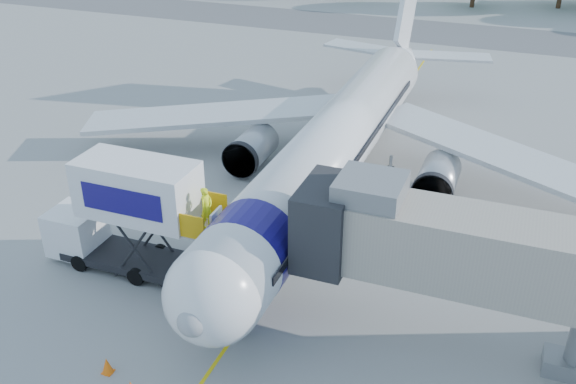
% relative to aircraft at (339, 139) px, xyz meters
% --- Properties ---
extents(ground, '(160.00, 160.00, 0.00)m').
position_rel_aircraft_xyz_m(ground, '(0.00, -4.12, -2.95)').
color(ground, gray).
rests_on(ground, ground).
extents(guidance_line, '(0.15, 70.00, 0.01)m').
position_rel_aircraft_xyz_m(guidance_line, '(0.00, -4.12, -2.94)').
color(guidance_line, yellow).
rests_on(guidance_line, ground).
extents(taxiway_strip, '(120.00, 10.00, 0.01)m').
position_rel_aircraft_xyz_m(taxiway_strip, '(0.00, 37.88, -2.94)').
color(taxiway_strip, '#59595B').
rests_on(taxiway_strip, ground).
extents(aircraft, '(34.17, 37.73, 11.35)m').
position_rel_aircraft_xyz_m(aircraft, '(0.00, 0.00, 0.00)').
color(aircraft, silver).
rests_on(aircraft, ground).
extents(jet_bridge, '(13.90, 3.20, 6.60)m').
position_rel_aircraft_xyz_m(jet_bridge, '(7.99, -11.12, 1.39)').
color(jet_bridge, '#9C9486').
rests_on(jet_bridge, ground).
extents(catering_hiloader, '(8.50, 2.44, 5.50)m').
position_rel_aircraft_xyz_m(catering_hiloader, '(-6.26, -11.12, -0.19)').
color(catering_hiloader, black).
rests_on(catering_hiloader, ground).
extents(safety_cone_b, '(0.42, 0.42, 0.67)m').
position_rel_aircraft_xyz_m(safety_cone_b, '(-3.47, -17.22, -2.63)').
color(safety_cone_b, '#FF660D').
rests_on(safety_cone_b, ground).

